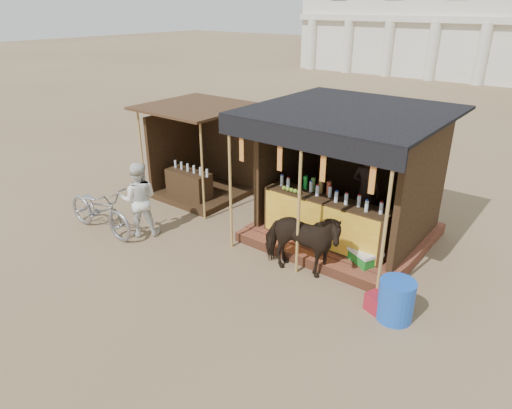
% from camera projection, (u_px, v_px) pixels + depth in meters
% --- Properties ---
extents(ground, '(120.00, 120.00, 0.00)m').
position_uv_depth(ground, '(200.00, 290.00, 8.03)').
color(ground, '#846B4C').
rests_on(ground, ground).
extents(main_stall, '(3.60, 3.61, 2.78)m').
position_uv_depth(main_stall, '(347.00, 193.00, 9.47)').
color(main_stall, brown).
rests_on(main_stall, ground).
extents(secondary_stall, '(2.40, 2.40, 2.38)m').
position_uv_depth(secondary_stall, '(198.00, 163.00, 11.80)').
color(secondary_stall, '#3A2815').
rests_on(secondary_stall, ground).
extents(cow, '(1.68, 1.02, 1.32)m').
position_uv_depth(cow, '(301.00, 242.00, 8.28)').
color(cow, black).
rests_on(cow, ground).
extents(motorbike, '(2.05, 0.73, 1.08)m').
position_uv_depth(motorbike, '(100.00, 210.00, 9.88)').
color(motorbike, gray).
rests_on(motorbike, ground).
extents(bystander, '(1.00, 1.00, 1.64)m').
position_uv_depth(bystander, '(139.00, 199.00, 9.68)').
color(bystander, silver).
rests_on(bystander, ground).
extents(blue_barrel, '(0.73, 0.73, 0.69)m').
position_uv_depth(blue_barrel, '(396.00, 300.00, 7.19)').
color(blue_barrel, blue).
rests_on(blue_barrel, ground).
extents(red_crate, '(0.50, 0.52, 0.31)m').
position_uv_depth(red_crate, '(381.00, 302.00, 7.45)').
color(red_crate, maroon).
rests_on(red_crate, ground).
extents(cooler, '(0.77, 0.67, 0.46)m').
position_uv_depth(cooler, '(363.00, 259.00, 8.56)').
color(cooler, '#1C7E24').
rests_on(cooler, ground).
extents(background_building, '(26.00, 7.45, 8.18)m').
position_uv_depth(background_building, '(503.00, 14.00, 29.14)').
color(background_building, silver).
rests_on(background_building, ground).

